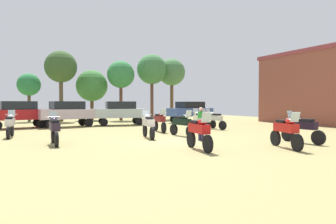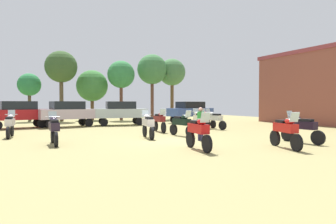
{
  "view_description": "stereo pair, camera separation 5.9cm",
  "coord_description": "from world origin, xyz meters",
  "views": [
    {
      "loc": [
        -6.6,
        -13.32,
        1.87
      ],
      "look_at": [
        3.28,
        6.7,
        1.21
      ],
      "focal_mm": 31.77,
      "sensor_mm": 36.0,
      "label": 1
    },
    {
      "loc": [
        -6.55,
        -13.35,
        1.87
      ],
      "look_at": [
        3.28,
        6.7,
        1.21
      ],
      "focal_mm": 31.77,
      "sensor_mm": 36.0,
      "label": 2
    }
  ],
  "objects": [
    {
      "name": "motorcycle_8",
      "position": [
        6.15,
        5.71,
        0.73
      ],
      "size": [
        0.62,
        2.14,
        1.44
      ],
      "rotation": [
        0.0,
        0.0,
        -0.02
      ],
      "color": "black",
      "rests_on": "ground"
    },
    {
      "name": "motorcycle_3",
      "position": [
        1.39,
        4.09,
        0.76
      ],
      "size": [
        0.62,
        2.19,
        1.5
      ],
      "rotation": [
        0.0,
        0.0,
        3.06
      ],
      "color": "black",
      "rests_on": "ground"
    },
    {
      "name": "tree_6",
      "position": [
        -5.92,
        19.82,
        3.7
      ],
      "size": [
        2.27,
        2.27,
        4.87
      ],
      "color": "#4C412D",
      "rests_on": "ground"
    },
    {
      "name": "car_1",
      "position": [
        7.72,
        10.97,
        1.19
      ],
      "size": [
        4.51,
        2.39,
        2.0
      ],
      "rotation": [
        0.0,
        0.0,
        1.71
      ],
      "color": "black",
      "rests_on": "ground"
    },
    {
      "name": "car_3",
      "position": [
        -3.41,
        10.97,
        1.19
      ],
      "size": [
        4.54,
        2.5,
        2.0
      ],
      "rotation": [
        0.0,
        0.0,
        1.74
      ],
      "color": "black",
      "rests_on": "ground"
    },
    {
      "name": "tree_4",
      "position": [
        -2.97,
        18.74,
        5.53
      ],
      "size": [
        3.22,
        3.22,
        7.19
      ],
      "color": "brown",
      "rests_on": "ground"
    },
    {
      "name": "tree_2",
      "position": [
        0.37,
        19.86,
        3.78
      ],
      "size": [
        3.43,
        3.43,
        5.5
      ],
      "color": "brown",
      "rests_on": "ground"
    },
    {
      "name": "motorcycle_5",
      "position": [
        4.38,
        4.23,
        0.76
      ],
      "size": [
        0.86,
        2.24,
        1.5
      ],
      "rotation": [
        0.0,
        0.0,
        -0.3
      ],
      "color": "black",
      "rests_on": "ground"
    },
    {
      "name": "motorcycle_10",
      "position": [
        5.7,
        4.17,
        0.74
      ],
      "size": [
        0.73,
        2.13,
        1.47
      ],
      "rotation": [
        0.0,
        0.0,
        0.21
      ],
      "color": "black",
      "rests_on": "ground"
    },
    {
      "name": "motorcycle_11",
      "position": [
        5.08,
        -3.72,
        0.75
      ],
      "size": [
        0.62,
        2.27,
        1.49
      ],
      "rotation": [
        0.0,
        0.0,
        0.06
      ],
      "color": "black",
      "rests_on": "ground"
    },
    {
      "name": "motorcycle_7",
      "position": [
        1.48,
        1.29,
        0.74
      ],
      "size": [
        0.66,
        2.13,
        1.46
      ],
      "rotation": [
        0.0,
        0.0,
        3.3
      ],
      "color": "black",
      "rests_on": "ground"
    },
    {
      "name": "car_4",
      "position": [
        -6.83,
        11.29,
        1.19
      ],
      "size": [
        4.55,
        2.51,
        2.0
      ],
      "rotation": [
        0.0,
        0.0,
        1.74
      ],
      "color": "black",
      "rests_on": "ground"
    },
    {
      "name": "person_1",
      "position": [
        1.32,
        -0.94,
        0.98
      ],
      "size": [
        0.43,
        0.43,
        1.65
      ],
      "rotation": [
        0.0,
        0.0,
        1.91
      ],
      "color": "#2B2847",
      "rests_on": "ground"
    },
    {
      "name": "tree_1",
      "position": [
        9.54,
        18.38,
        5.51
      ],
      "size": [
        3.19,
        3.19,
        7.16
      ],
      "color": "brown",
      "rests_on": "ground"
    },
    {
      "name": "ground_plane",
      "position": [
        0.0,
        0.0,
        0.01
      ],
      "size": [
        44.0,
        52.0,
        0.02
      ],
      "color": "#958954"
    },
    {
      "name": "tree_5",
      "position": [
        3.17,
        18.15,
        4.97
      ],
      "size": [
        2.98,
        2.98,
        6.5
      ],
      "color": "brown",
      "rests_on": "ground"
    },
    {
      "name": "tree_7",
      "position": [
        6.94,
        18.34,
        5.73
      ],
      "size": [
        3.44,
        3.44,
        7.49
      ],
      "color": "brown",
      "rests_on": "ground"
    },
    {
      "name": "motorcycle_9",
      "position": [
        -0.33,
        -3.38,
        0.76
      ],
      "size": [
        0.62,
        2.18,
        1.51
      ],
      "rotation": [
        0.0,
        0.0,
        3.03
      ],
      "color": "black",
      "rests_on": "ground"
    },
    {
      "name": "motorcycle_2",
      "position": [
        -0.58,
        1.26,
        0.76
      ],
      "size": [
        0.68,
        2.27,
        1.49
      ],
      "rotation": [
        0.0,
        0.0,
        -0.15
      ],
      "color": "black",
      "rests_on": "ground"
    },
    {
      "name": "motorcycle_6",
      "position": [
        -5.31,
        0.72,
        0.74
      ],
      "size": [
        0.62,
        2.11,
        1.48
      ],
      "rotation": [
        0.0,
        0.0,
        0.01
      ],
      "color": "black",
      "rests_on": "ground"
    },
    {
      "name": "car_2",
      "position": [
        0.9,
        10.97,
        1.19
      ],
      "size": [
        4.52,
        2.43,
        2.0
      ],
      "rotation": [
        0.0,
        0.0,
        1.42
      ],
      "color": "black",
      "rests_on": "ground"
    },
    {
      "name": "motorcycle_4",
      "position": [
        3.07,
        -4.62,
        0.76
      ],
      "size": [
        0.8,
        2.17,
        1.51
      ],
      "rotation": [
        0.0,
        0.0,
        2.87
      ],
      "color": "black",
      "rests_on": "ground"
    },
    {
      "name": "motorcycle_1",
      "position": [
        -7.17,
        4.76,
        0.75
      ],
      "size": [
        0.62,
        2.13,
        1.48
      ],
      "rotation": [
        0.0,
        0.0,
        -0.1
      ],
      "color": "black",
      "rests_on": "ground"
    }
  ]
}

